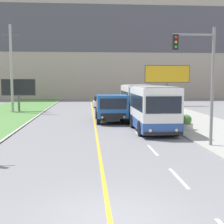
# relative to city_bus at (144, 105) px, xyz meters

# --- Properties ---
(ground_plane) EXTENTS (300.00, 300.00, 0.00)m
(ground_plane) POSITION_rel_city_bus_xyz_m (-3.96, -16.85, -1.61)
(ground_plane) COLOR slate
(lane_marking_centre) EXTENTS (2.88, 140.00, 0.01)m
(lane_marking_centre) POSITION_rel_city_bus_xyz_m (-3.58, -14.48, -1.60)
(lane_marking_centre) COLOR gold
(lane_marking_centre) RESTS_ON ground_plane
(apartment_block_background) EXTENTS (80.00, 8.04, 25.52)m
(apartment_block_background) POSITION_rel_city_bus_xyz_m (-3.96, 39.67, 11.15)
(apartment_block_background) COLOR #A89E8E
(apartment_block_background) RESTS_ON ground_plane
(city_bus) EXTENTS (2.61, 12.85, 3.16)m
(city_bus) POSITION_rel_city_bus_xyz_m (0.00, 0.00, 0.00)
(city_bus) COLOR white
(city_bus) RESTS_ON ground_plane
(dump_truck) EXTENTS (2.57, 6.54, 2.37)m
(dump_truck) POSITION_rel_city_bus_xyz_m (-2.53, 1.68, -0.40)
(dump_truck) COLOR black
(dump_truck) RESTS_ON ground_plane
(car_distant) EXTENTS (1.80, 4.30, 1.45)m
(car_distant) POSITION_rel_city_bus_xyz_m (-2.88, 17.48, -0.92)
(car_distant) COLOR silver
(car_distant) RESTS_ON ground_plane
(utility_pole_far) EXTENTS (1.80, 0.28, 9.62)m
(utility_pole_far) POSITION_rel_city_bus_xyz_m (-12.90, 10.85, 3.26)
(utility_pole_far) COLOR #9E9E99
(utility_pole_far) RESTS_ON ground_plane
(traffic_light_mast) EXTENTS (2.28, 0.32, 6.32)m
(traffic_light_mast) POSITION_rel_city_bus_xyz_m (1.48, -8.42, 2.40)
(traffic_light_mast) COLOR slate
(traffic_light_mast) RESTS_ON ground_plane
(billboard_large) EXTENTS (6.38, 0.24, 5.68)m
(billboard_large) POSITION_rel_city_bus_xyz_m (6.61, 18.71, 2.71)
(billboard_large) COLOR #59595B
(billboard_large) RESTS_ON ground_plane
(billboard_small) EXTENTS (3.83, 0.24, 3.72)m
(billboard_small) POSITION_rel_city_bus_xyz_m (-12.42, 11.87, 1.06)
(billboard_small) COLOR #59595B
(billboard_small) RESTS_ON ground_plane
(planter_round_near) EXTENTS (0.99, 0.99, 1.08)m
(planter_round_near) POSITION_rel_city_bus_xyz_m (2.44, -3.03, -1.06)
(planter_round_near) COLOR #B7B2A8
(planter_round_near) RESTS_ON sidewalk_right
(planter_round_second) EXTENTS (1.09, 1.09, 1.16)m
(planter_round_second) POSITION_rel_city_bus_xyz_m (2.63, 2.21, -1.03)
(planter_round_second) COLOR #B7B2A8
(planter_round_second) RESTS_ON sidewalk_right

